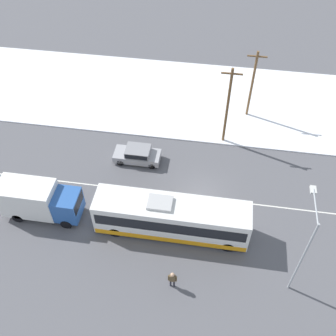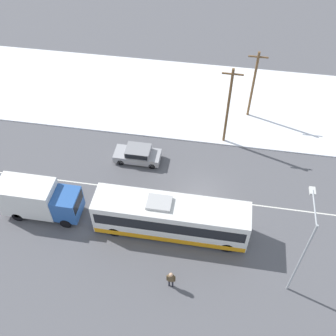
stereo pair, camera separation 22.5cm
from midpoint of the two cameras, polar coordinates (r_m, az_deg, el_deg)
name	(u,v)px [view 2 (the right image)]	position (r m, az deg, el deg)	size (l,w,h in m)	color
ground_plane	(201,198)	(33.20, 4.95, -4.38)	(120.00, 120.00, 0.00)	#56565B
snow_lot	(214,100)	(42.82, 6.83, 9.73)	(80.00, 13.35, 0.12)	white
lane_marking_center	(201,198)	(33.19, 4.95, -4.38)	(60.00, 0.12, 0.00)	silver
city_bus	(171,218)	(29.82, 0.64, -7.21)	(11.64, 2.57, 3.43)	white
box_truck	(38,199)	(32.36, -18.11, -4.26)	(6.25, 2.30, 3.28)	silver
sedan_car	(138,154)	(35.50, -4.23, 2.06)	(4.17, 1.80, 1.50)	#9E9EA3
pedestrian_at_stop	(171,279)	(27.90, 0.67, -15.75)	(0.63, 0.28, 1.76)	#23232D
streetlamp	(304,243)	(26.18, 19.36, -10.28)	(0.36, 3.06, 7.75)	#9EA3A8
utility_pole_roadside	(228,106)	(35.46, 8.91, 8.84)	(1.80, 0.24, 8.04)	brown
utility_pole_snowlot	(253,84)	(39.23, 12.43, 11.78)	(1.80, 0.24, 7.28)	brown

